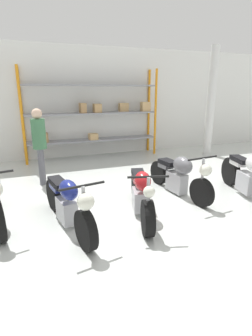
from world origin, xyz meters
The scene contains 9 objects.
ground_plane centered at (0.00, 0.00, 0.00)m, with size 30.00×30.00×0.00m, color silver.
back_wall centered at (0.00, 4.66, 1.80)m, with size 30.00×0.08×3.60m.
shelving_rack centered at (0.31, 4.29, 1.45)m, with size 4.42×0.63×2.90m.
support_pillar centered at (4.13, 3.25, 1.80)m, with size 0.28×0.28×3.60m.
motorcycle_blue centered at (-1.28, -0.31, 0.43)m, with size 0.73×2.13×0.97m.
motorcycle_red centered at (0.05, -0.27, 0.41)m, with size 0.85×2.03×0.97m.
motorcycle_grey centered at (1.20, 0.31, 0.44)m, with size 0.70×2.04×0.99m.
motorcycle_white centered at (2.50, -0.32, 0.45)m, with size 0.76×2.16×1.04m.
person_browsing centered at (-1.55, 2.08, 1.07)m, with size 0.37×0.37×1.81m.
Camera 1 is at (-1.74, -4.33, 2.19)m, focal length 28.00 mm.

